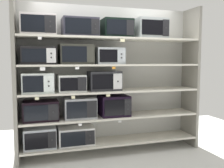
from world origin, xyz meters
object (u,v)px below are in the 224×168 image
object	(u,v)px
microwave_4	(114,105)
microwave_9	(76,54)
microwave_8	(39,56)
microwave_5	(38,83)
microwave_11	(38,25)
microwave_3	(80,108)
microwave_14	(150,29)
microwave_0	(40,137)
microwave_1	(76,136)
microwave_6	(72,83)
microwave_7	(104,81)
microwave_12	(80,28)
microwave_2	(41,111)
microwave_13	(117,29)
microwave_10	(109,56)

from	to	relation	value
microwave_4	microwave_9	distance (m)	1.05
microwave_8	microwave_5	bearing A→B (deg)	-179.35
microwave_5	microwave_11	size ratio (longest dim) A/B	0.90
microwave_3	microwave_14	size ratio (longest dim) A/B	0.97
microwave_3	microwave_11	bearing A→B (deg)	180.00
microwave_9	microwave_5	bearing A→B (deg)	-179.99
microwave_0	microwave_14	world-z (taller)	microwave_14
microwave_5	microwave_8	size ratio (longest dim) A/B	0.92
microwave_1	microwave_6	bearing A→B (deg)	179.68
microwave_1	microwave_7	size ratio (longest dim) A/B	1.09
microwave_7	microwave_14	bearing A→B (deg)	0.01
microwave_12	microwave_5	bearing A→B (deg)	179.99
microwave_0	microwave_1	xyz separation A→B (m)	(0.56, -0.00, -0.02)
microwave_9	microwave_14	world-z (taller)	microwave_14
microwave_2	microwave_12	xyz separation A→B (m)	(0.62, -0.00, 1.28)
microwave_4	microwave_8	distance (m)	1.45
microwave_7	microwave_3	bearing A→B (deg)	-179.98
microwave_4	microwave_13	distance (m)	1.27
microwave_3	microwave_7	distance (m)	0.59
microwave_2	microwave_7	bearing A→B (deg)	0.00
microwave_2	microwave_10	world-z (taller)	microwave_10
microwave_0	microwave_7	bearing A→B (deg)	0.01
microwave_3	microwave_5	size ratio (longest dim) A/B	1.09
microwave_2	microwave_10	distance (m)	1.38
microwave_5	microwave_8	distance (m)	0.41
microwave_4	microwave_10	size ratio (longest dim) A/B	1.07
microwave_10	microwave_5	bearing A→B (deg)	-179.99
microwave_0	microwave_10	distance (m)	1.69
microwave_9	microwave_10	bearing A→B (deg)	0.01
microwave_11	microwave_12	size ratio (longest dim) A/B	0.94
microwave_12	microwave_14	world-z (taller)	microwave_14
microwave_10	microwave_14	bearing A→B (deg)	0.01
microwave_4	microwave_10	distance (m)	0.83
microwave_2	microwave_12	distance (m)	1.42
microwave_0	microwave_7	distance (m)	1.35
microwave_4	microwave_13	size ratio (longest dim) A/B	0.99
microwave_2	microwave_10	size ratio (longest dim) A/B	1.17
microwave_5	microwave_10	distance (m)	1.20
microwave_5	microwave_13	distance (m)	1.53
microwave_9	microwave_10	size ratio (longest dim) A/B	1.15
microwave_2	microwave_6	world-z (taller)	microwave_6
microwave_9	microwave_4	bearing A→B (deg)	-0.00
microwave_1	microwave_14	world-z (taller)	microwave_14
microwave_1	microwave_13	bearing A→B (deg)	0.02
microwave_1	microwave_11	distance (m)	1.82
microwave_1	microwave_12	world-z (taller)	microwave_12
microwave_10	microwave_1	bearing A→B (deg)	-179.97
microwave_0	microwave_7	world-z (taller)	microwave_7
microwave_8	microwave_13	bearing A→B (deg)	-0.01
microwave_3	microwave_9	xyz separation A→B (m)	(-0.05, 0.00, 0.85)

